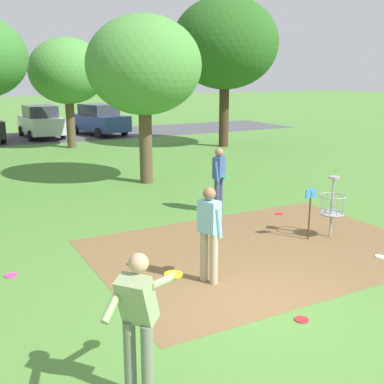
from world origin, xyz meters
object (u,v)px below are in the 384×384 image
object	(u,v)px
frisbee_far_left	(380,257)
parked_car_center_right	(41,122)
frisbee_mid_grass	(302,320)
tree_mid_left	(225,44)
disc_golf_basket	(330,205)
player_foreground_watching	(219,176)
parked_car_rightmost	(99,120)
player_throwing	(209,229)
player_waiting_left	(138,317)
tree_mid_center	(144,66)
frisbee_near_basket	(11,275)
tree_far_left	(67,71)
frisbee_by_tee	(280,214)

from	to	relation	value
frisbee_far_left	parked_car_center_right	size ratio (longest dim) A/B	0.05
frisbee_mid_grass	tree_mid_left	size ratio (longest dim) A/B	0.03
disc_golf_basket	parked_car_center_right	bearing A→B (deg)	95.54
disc_golf_basket	player_foreground_watching	bearing A→B (deg)	110.54
parked_car_rightmost	player_throwing	bearing A→B (deg)	-102.87
player_foreground_watching	frisbee_mid_grass	bearing A→B (deg)	-109.39
player_foreground_watching	disc_golf_basket	bearing A→B (deg)	-69.46
player_foreground_watching	player_waiting_left	bearing A→B (deg)	-128.29
tree_mid_center	player_throwing	bearing A→B (deg)	-105.53
tree_mid_center	player_foreground_watching	bearing A→B (deg)	-86.16
disc_golf_basket	frisbee_near_basket	bearing A→B (deg)	170.01
player_waiting_left	frisbee_near_basket	distance (m)	4.40
tree_mid_center	tree_far_left	size ratio (longest dim) A/B	1.02
frisbee_by_tee	frisbee_far_left	bearing A→B (deg)	-92.58
player_foreground_watching	parked_car_center_right	world-z (taller)	parked_car_center_right
disc_golf_basket	parked_car_rightmost	world-z (taller)	parked_car_rightmost
disc_golf_basket	tree_far_left	distance (m)	16.50
frisbee_mid_grass	frisbee_far_left	bearing A→B (deg)	21.13
player_foreground_watching	parked_car_rightmost	bearing A→B (deg)	82.22
disc_golf_basket	parked_car_rightmost	bearing A→B (deg)	86.32
parked_car_center_right	parked_car_rightmost	xyz separation A→B (m)	(3.35, -0.36, 0.00)
frisbee_near_basket	parked_car_rightmost	bearing A→B (deg)	67.84
player_throwing	frisbee_mid_grass	bearing A→B (deg)	-74.03
frisbee_far_left	tree_mid_left	size ratio (longest dim) A/B	0.03
disc_golf_basket	tree_mid_center	bearing A→B (deg)	100.94
player_foreground_watching	parked_car_center_right	distance (m)	18.04
frisbee_by_tee	frisbee_near_basket	bearing A→B (deg)	-173.41
player_foreground_watching	tree_mid_center	size ratio (longest dim) A/B	0.32
disc_golf_basket	player_foreground_watching	distance (m)	3.11
tree_mid_left	player_foreground_watching	bearing A→B (deg)	-122.87
tree_far_left	tree_mid_left	bearing A→B (deg)	-25.00
parked_car_center_right	player_throwing	bearing A→B (deg)	-94.02
player_foreground_watching	player_waiting_left	size ratio (longest dim) A/B	1.00
frisbee_near_basket	frisbee_by_tee	bearing A→B (deg)	6.59
frisbee_near_basket	parked_car_center_right	size ratio (longest dim) A/B	0.05
player_foreground_watching	parked_car_center_right	size ratio (longest dim) A/B	0.40
player_waiting_left	tree_mid_left	xyz separation A→B (m)	(11.19, 16.00, 4.02)
frisbee_near_basket	player_foreground_watching	bearing A→B (deg)	17.64
player_waiting_left	parked_car_center_right	bearing A→B (deg)	81.07
disc_golf_basket	tree_mid_left	bearing A→B (deg)	67.37
player_throwing	frisbee_far_left	xyz separation A→B (m)	(3.61, -0.64, -0.96)
player_waiting_left	disc_golf_basket	bearing A→B (deg)	27.79
tree_mid_left	tree_far_left	world-z (taller)	tree_mid_left
player_foreground_watching	player_throwing	distance (m)	4.43
frisbee_by_tee	tree_mid_center	size ratio (longest dim) A/B	0.04
player_throwing	tree_mid_left	distance (m)	16.87
player_throwing	frisbee_mid_grass	world-z (taller)	player_throwing
player_waiting_left	player_foreground_watching	bearing A→B (deg)	51.71
frisbee_far_left	parked_car_rightmost	xyz separation A→B (m)	(1.27, 21.97, 0.91)
player_foreground_watching	frisbee_by_tee	xyz separation A→B (m)	(1.29, -0.96, -0.96)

